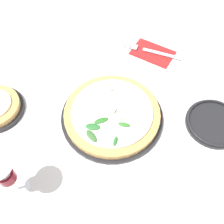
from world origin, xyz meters
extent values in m
plane|color=silver|center=(0.00, 0.00, 0.00)|extent=(6.00, 6.00, 0.00)
cylinder|color=black|center=(-0.01, -0.03, 0.01)|extent=(0.30, 0.30, 0.01)
cylinder|color=tan|center=(-0.01, -0.03, 0.02)|extent=(0.28, 0.28, 0.02)
cylinder|color=silver|center=(-0.01, -0.03, 0.03)|extent=(0.24, 0.24, 0.01)
ellipsoid|color=#29682D|center=(0.02, 0.04, 0.04)|extent=(0.04, 0.03, 0.01)
ellipsoid|color=#276829|center=(-0.05, 0.06, 0.04)|extent=(0.01, 0.03, 0.01)
ellipsoid|color=#317029|center=(-0.06, 0.01, 0.04)|extent=(0.04, 0.02, 0.01)
ellipsoid|color=#296924|center=(0.01, 0.01, 0.04)|extent=(0.04, 0.04, 0.01)
ellipsoid|color=#35612C|center=(0.02, 0.07, 0.04)|extent=(0.05, 0.04, 0.01)
cube|color=beige|center=(-0.02, -0.02, 0.04)|extent=(0.01, 0.01, 0.01)
cube|color=beige|center=(-0.04, -0.01, 0.04)|extent=(0.01, 0.01, 0.01)
cube|color=beige|center=(0.00, -0.07, 0.04)|extent=(0.01, 0.00, 0.01)
cube|color=beige|center=(-0.07, -0.07, 0.04)|extent=(0.01, 0.01, 0.01)
cube|color=beige|center=(-0.06, -0.07, 0.04)|extent=(0.01, 0.01, 0.01)
cube|color=beige|center=(-0.02, -0.04, 0.04)|extent=(0.01, 0.01, 0.01)
cube|color=beige|center=(0.01, -0.10, 0.04)|extent=(0.01, 0.01, 0.01)
cylinder|color=white|center=(0.15, 0.25, 0.00)|extent=(0.06, 0.06, 0.00)
cylinder|color=white|center=(0.15, 0.25, 0.04)|extent=(0.01, 0.01, 0.07)
cone|color=white|center=(0.15, 0.25, 0.12)|extent=(0.08, 0.08, 0.09)
cylinder|color=maroon|center=(0.15, 0.25, 0.09)|extent=(0.04, 0.04, 0.03)
cube|color=#B21E1E|center=(-0.08, -0.33, 0.00)|extent=(0.16, 0.13, 0.01)
cube|color=silver|center=(-0.11, -0.33, 0.01)|extent=(0.14, 0.02, 0.00)
cube|color=silver|center=(-0.01, -0.34, 0.01)|extent=(0.02, 0.03, 0.00)
cube|color=silver|center=(0.02, -0.35, 0.01)|extent=(0.04, 0.01, 0.00)
cube|color=silver|center=(0.02, -0.34, 0.01)|extent=(0.04, 0.01, 0.00)
cube|color=silver|center=(0.02, -0.33, 0.01)|extent=(0.04, 0.01, 0.00)
cylinder|color=black|center=(-0.31, -0.09, 0.01)|extent=(0.17, 0.17, 0.01)
torus|color=black|center=(-0.31, -0.09, 0.01)|extent=(0.16, 0.16, 0.01)
camera|label=1|loc=(-0.13, 0.38, 0.66)|focal=42.00mm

